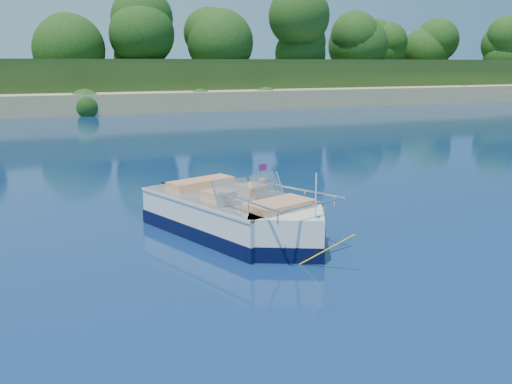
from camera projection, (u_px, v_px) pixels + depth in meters
ground at (312, 285)px, 9.73m from camera, size 160.00×160.00×0.00m
shoreline at (51, 87)px, 66.70m from camera, size 170.00×59.00×6.00m
treeline at (66, 39)px, 45.29m from camera, size 150.00×7.12×8.19m
motorboat at (240, 219)px, 12.43m from camera, size 3.20×5.63×1.95m
tow_tube at (262, 208)px, 14.55m from camera, size 1.44×1.44×0.34m
boy at (261, 211)px, 14.59m from camera, size 0.40×0.76×1.44m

